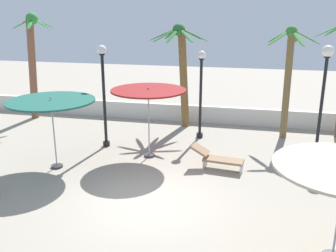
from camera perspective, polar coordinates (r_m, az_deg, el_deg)
name	(u,v)px	position (r m, az deg, el deg)	size (l,w,h in m)	color
ground_plane	(146,200)	(11.42, -3.39, -11.05)	(56.00, 56.00, 0.00)	#9E9384
boundary_wall	(192,113)	(19.06, 3.70, 1.92)	(25.20, 0.30, 0.84)	silver
patio_umbrella_1	(148,93)	(13.87, -2.98, 5.07)	(2.77, 2.77, 2.71)	#333338
patio_umbrella_2	(51,103)	(13.45, -17.25, 3.35)	(2.98, 2.98, 2.59)	#333338
palm_tree_0	(288,70)	(16.83, 17.74, 8.02)	(2.23, 2.38, 4.80)	brown
palm_tree_2	(32,56)	(20.33, -19.81, 9.96)	(2.06, 1.91, 5.31)	brown
palm_tree_3	(182,63)	(17.81, 2.11, 9.54)	(2.79, 2.78, 4.84)	brown
lamp_post_0	(201,87)	(16.19, 4.98, 5.83)	(0.34, 0.34, 3.79)	black
lamp_post_1	(324,82)	(15.19, 22.54, 6.14)	(0.43, 0.43, 4.19)	black
lamp_post_2	(104,87)	(15.21, -9.72, 5.86)	(0.36, 0.36, 4.12)	black
lounge_chair_1	(217,158)	(13.44, 7.41, -4.81)	(1.91, 0.78, 0.82)	#B7B7BC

